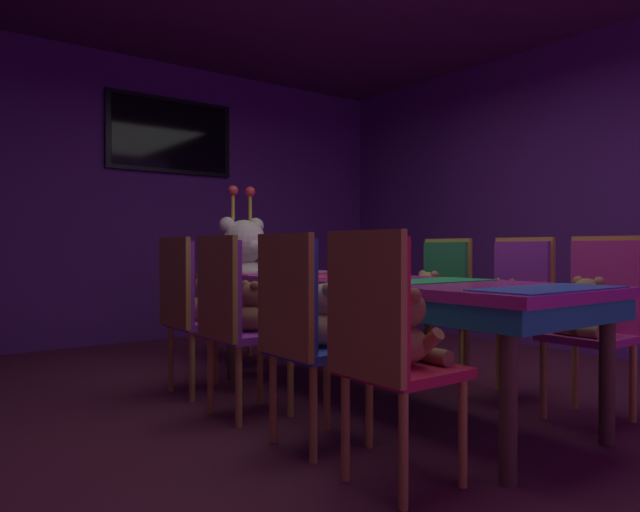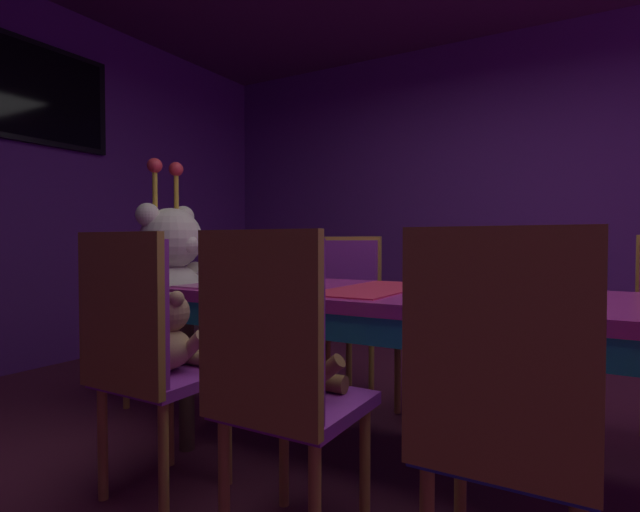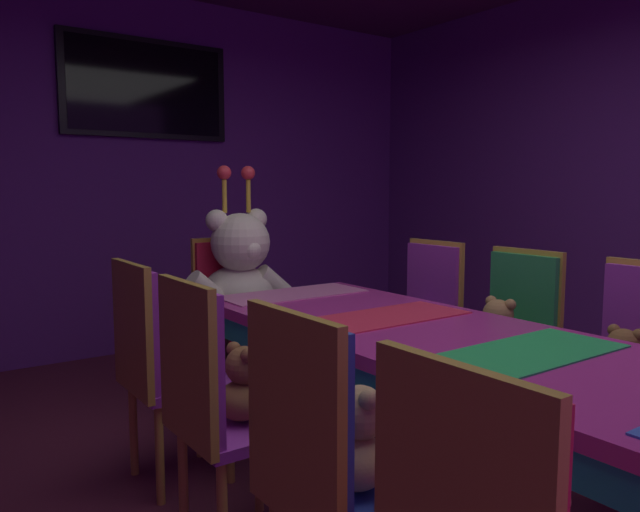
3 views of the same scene
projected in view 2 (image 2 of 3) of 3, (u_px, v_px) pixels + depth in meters
The scene contains 18 objects.
ground_plane at pixel (453, 473), 1.99m from camera, with size 7.90×7.90×0.00m, color #591E33.
wall_back at pixel (18, 181), 3.55m from camera, with size 5.20×0.12×2.80m, color #59267F.
wall_right at pixel (534, 190), 4.19m from camera, with size 0.12×6.40×2.80m, color #59267F.
banquet_table at pixel (455, 315), 1.97m from camera, with size 0.90×2.48×0.75m.
chair_left_1 at pixel (501, 397), 1.11m from camera, with size 0.42×0.41×0.98m.
teddy_left_1 at pixel (511, 384), 1.23m from camera, with size 0.25×0.32×0.30m.
chair_left_2 at pixel (274, 364), 1.40m from camera, with size 0.42×0.41×0.98m.
teddy_left_2 at pixel (300, 360), 1.53m from camera, with size 0.23×0.30×0.28m.
chair_left_3 at pixel (139, 341), 1.72m from camera, with size 0.42×0.41×0.98m.
teddy_left_3 at pixel (170, 336), 1.85m from camera, with size 0.25×0.33×0.31m.
chair_right_1 at pixel (559, 310), 2.52m from camera, with size 0.42×0.41×0.98m.
teddy_right_1 at pixel (557, 317), 2.40m from camera, with size 0.23×0.29×0.27m.
chair_right_2 at pixel (441, 302), 2.84m from camera, with size 0.42×0.41×0.98m.
teddy_right_2 at pixel (434, 306), 2.71m from camera, with size 0.25×0.32×0.30m.
chair_right_3 at pixel (347, 296), 3.15m from camera, with size 0.42×0.41×0.98m.
throne_chair at pixel (152, 302), 2.87m from camera, with size 0.41×0.42×0.98m.
king_teddy_bear at pixel (173, 274), 2.78m from camera, with size 0.75×0.58×0.96m.
wall_tv at pixel (24, 89), 3.49m from camera, with size 1.30×0.06×0.75m.
Camera 2 is at (-1.97, -0.51, 0.95)m, focal length 27.19 mm.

